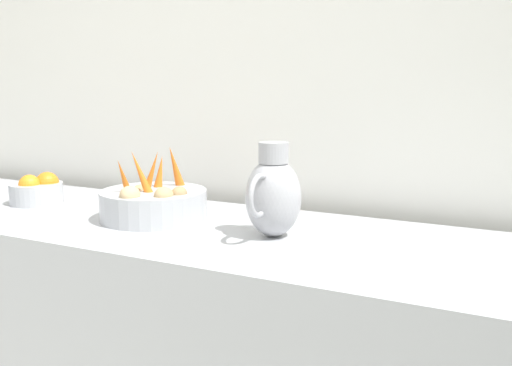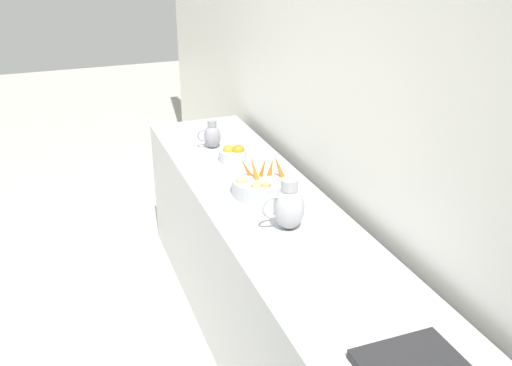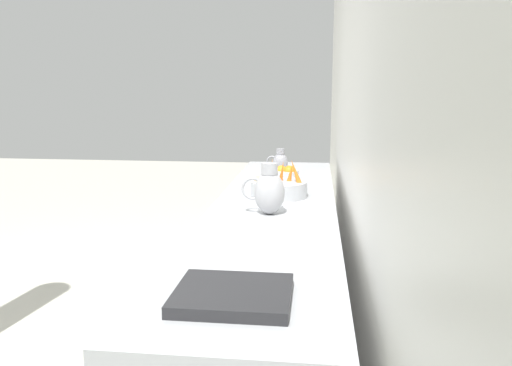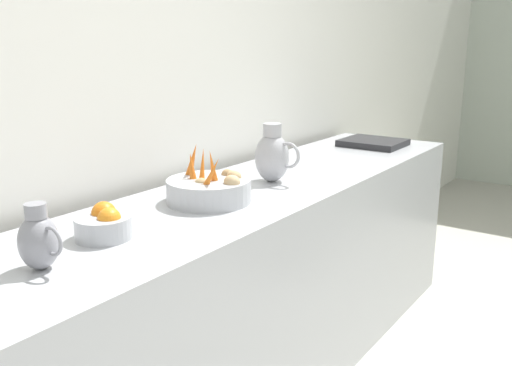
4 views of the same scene
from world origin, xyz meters
name	(u,v)px [view 1 (image 1 of 4)]	position (x,y,z in m)	size (l,w,h in m)	color
tile_wall_left	(434,21)	(-1.95, 0.53, 1.50)	(0.10, 8.25, 3.00)	white
vegetable_colander	(154,203)	(-1.52, -0.19, 0.97)	(0.32, 0.32, 0.22)	#ADAFB5
orange_bowl	(37,191)	(-1.53, -0.69, 0.96)	(0.18, 0.18, 0.11)	#ADAFB5
metal_pitcher_tall	(273,195)	(-1.51, 0.21, 1.03)	(0.21, 0.15, 0.25)	#A3A3A8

